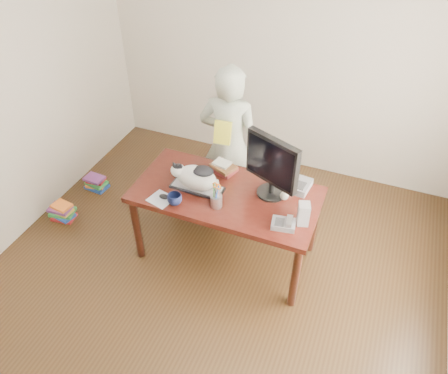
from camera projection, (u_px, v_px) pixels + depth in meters
room at (193, 178)px, 2.93m from camera, size 4.50×4.50×4.50m
desk at (229, 200)px, 3.89m from camera, size 1.60×0.80×0.75m
keyboard at (197, 187)px, 3.77m from camera, size 0.46×0.18×0.03m
cat at (195, 177)px, 3.70m from camera, size 0.45×0.23×0.26m
monitor at (272, 165)px, 3.52m from camera, size 0.48×0.32×0.57m
pen_cup at (216, 200)px, 3.57m from camera, size 0.12×0.12×0.25m
mousepad at (161, 199)px, 3.67m from camera, size 0.23×0.22×0.00m
mouse at (164, 197)px, 3.67m from camera, size 0.10×0.08×0.04m
coffee_mug at (175, 199)px, 3.60m from camera, size 0.16×0.16×0.10m
phone at (284, 224)px, 3.41m from camera, size 0.20×0.18×0.08m
speaker at (304, 214)px, 3.39m from camera, size 0.11×0.12×0.20m
baseball at (284, 196)px, 3.65m from camera, size 0.07×0.07×0.07m
book_stack at (223, 167)px, 3.96m from camera, size 0.27×0.24×0.09m
calculator at (300, 186)px, 3.76m from camera, size 0.19×0.24×0.07m
person at (229, 145)px, 4.19m from camera, size 0.62×0.43×1.63m
held_book at (223, 133)px, 3.92m from camera, size 0.16×0.10×0.21m
book_pile_a at (62, 212)px, 4.53m from camera, size 0.27×0.22×0.18m
book_pile_b at (96, 183)px, 4.92m from camera, size 0.26×0.20×0.15m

